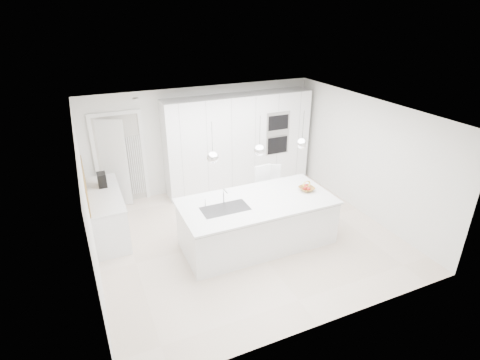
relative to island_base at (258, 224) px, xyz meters
name	(u,v)px	position (x,y,z in m)	size (l,w,h in m)	color
floor	(246,236)	(-0.10, 0.30, -0.43)	(5.50, 5.50, 0.00)	beige
wall_back	(203,139)	(-0.10, 2.80, 0.82)	(5.50, 5.50, 0.00)	white
wall_left	(88,208)	(-2.85, 0.30, 0.82)	(5.00, 5.00, 0.00)	white
ceiling	(247,112)	(-0.10, 0.30, 2.07)	(5.50, 5.50, 0.00)	white
tall_cabinets	(239,142)	(0.70, 2.50, 0.72)	(3.60, 0.60, 2.30)	white
oven_stack	(278,133)	(1.60, 2.19, 0.92)	(0.62, 0.04, 1.05)	#A5A5A8
doorway_frame	(121,160)	(-2.05, 2.77, 0.59)	(1.11, 0.08, 2.13)	white
hallway_door	(109,164)	(-2.30, 2.72, 0.57)	(0.82, 0.04, 2.00)	white
radiator	(136,166)	(-1.73, 2.76, 0.42)	(0.32, 0.04, 1.40)	white
left_base_cabinets	(107,214)	(-2.55, 1.50, 0.00)	(0.60, 1.80, 0.86)	white
left_worktop	(104,194)	(-2.55, 1.50, 0.45)	(0.62, 1.82, 0.04)	white
oak_backsplash	(85,184)	(-2.84, 1.50, 0.72)	(0.02, 1.80, 0.50)	#A27532
island_base	(258,224)	(0.00, 0.00, 0.00)	(2.80, 1.20, 0.86)	white
island_worktop	(257,201)	(0.00, 0.05, 0.45)	(2.84, 1.40, 0.04)	white
island_sink	(225,213)	(-0.65, 0.00, 0.39)	(0.84, 0.44, 0.18)	#3F3F42
island_tap	(223,196)	(-0.60, 0.20, 0.62)	(0.02, 0.02, 0.30)	white
pendant_left	(213,157)	(-0.85, 0.00, 1.47)	(0.20, 0.20, 0.20)	white
pendant_mid	(259,150)	(0.00, 0.00, 1.47)	(0.20, 0.20, 0.20)	white
pendant_right	(302,143)	(0.85, 0.00, 1.47)	(0.20, 0.20, 0.20)	white
fruit_bowl	(307,189)	(1.06, 0.03, 0.51)	(0.29, 0.29, 0.07)	#A27532
espresso_machine	(102,180)	(-2.53, 1.83, 0.61)	(0.16, 0.25, 0.27)	black
bar_stool_left	(265,194)	(0.56, 0.79, 0.15)	(0.38, 0.53, 1.16)	white
bar_stool_right	(275,190)	(0.88, 0.94, 0.10)	(0.35, 0.49, 1.07)	white
apple_a	(306,186)	(1.08, 0.08, 0.54)	(0.08, 0.08, 0.08)	red
apple_b	(306,187)	(1.07, 0.07, 0.54)	(0.07, 0.07, 0.07)	red
apple_c	(309,189)	(1.05, -0.04, 0.54)	(0.07, 0.07, 0.07)	red
apple_extra_3	(305,188)	(1.00, 0.02, 0.54)	(0.08, 0.08, 0.08)	red
banana_bunch	(307,184)	(1.06, 0.06, 0.59)	(0.23, 0.23, 0.03)	gold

